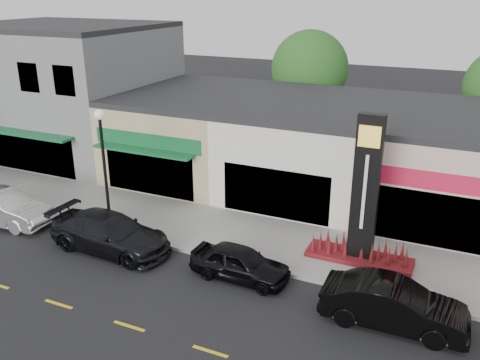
{
  "coord_description": "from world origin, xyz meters",
  "views": [
    {
      "loc": [
        6.03,
        -14.13,
        10.44
      ],
      "look_at": [
        -2.17,
        4.0,
        2.85
      ],
      "focal_mm": 38.0,
      "sensor_mm": 36.0,
      "label": 1
    }
  ],
  "objects_px": {
    "lamp_west_near": "(104,158)",
    "car_dark_sedan": "(110,233)",
    "car_black_sedan": "(240,263)",
    "car_white_van": "(3,208)",
    "car_black_conv": "(394,305)",
    "pylon_sign": "(363,212)"
  },
  "relations": [
    {
      "from": "lamp_west_near",
      "to": "car_dark_sedan",
      "type": "height_order",
      "value": "lamp_west_near"
    },
    {
      "from": "car_dark_sedan",
      "to": "car_black_sedan",
      "type": "xyz_separation_m",
      "value": [
        5.89,
        0.21,
        -0.13
      ]
    },
    {
      "from": "car_white_van",
      "to": "car_black_conv",
      "type": "bearing_deg",
      "value": -94.49
    },
    {
      "from": "car_black_conv",
      "to": "car_dark_sedan",
      "type": "bearing_deg",
      "value": 87.37
    },
    {
      "from": "car_black_conv",
      "to": "pylon_sign",
      "type": "bearing_deg",
      "value": 26.45
    },
    {
      "from": "pylon_sign",
      "to": "lamp_west_near",
      "type": "bearing_deg",
      "value": -171.23
    },
    {
      "from": "car_black_sedan",
      "to": "car_black_conv",
      "type": "xyz_separation_m",
      "value": [
        5.74,
        -0.57,
        0.11
      ]
    },
    {
      "from": "pylon_sign",
      "to": "car_white_van",
      "type": "relative_size",
      "value": 1.26
    },
    {
      "from": "lamp_west_near",
      "to": "pylon_sign",
      "type": "distance_m",
      "value": 11.19
    },
    {
      "from": "car_dark_sedan",
      "to": "car_white_van",
      "type": "bearing_deg",
      "value": 91.83
    },
    {
      "from": "car_black_sedan",
      "to": "car_white_van",
      "type": "bearing_deg",
      "value": 92.67
    },
    {
      "from": "pylon_sign",
      "to": "car_black_conv",
      "type": "xyz_separation_m",
      "value": [
        1.84,
        -3.56,
        -1.5
      ]
    },
    {
      "from": "car_dark_sedan",
      "to": "car_black_sedan",
      "type": "distance_m",
      "value": 5.9
    },
    {
      "from": "pylon_sign",
      "to": "car_white_van",
      "type": "distance_m",
      "value": 16.36
    },
    {
      "from": "car_white_van",
      "to": "car_black_conv",
      "type": "relative_size",
      "value": 1.02
    },
    {
      "from": "car_black_sedan",
      "to": "car_black_conv",
      "type": "height_order",
      "value": "car_black_conv"
    },
    {
      "from": "lamp_west_near",
      "to": "car_black_conv",
      "type": "bearing_deg",
      "value": -8.26
    },
    {
      "from": "pylon_sign",
      "to": "car_black_sedan",
      "type": "distance_m",
      "value": 5.18
    },
    {
      "from": "pylon_sign",
      "to": "car_white_van",
      "type": "xyz_separation_m",
      "value": [
        -15.98,
        -3.18,
        -1.49
      ]
    },
    {
      "from": "pylon_sign",
      "to": "car_dark_sedan",
      "type": "xyz_separation_m",
      "value": [
        -9.79,
        -3.21,
        -1.49
      ]
    },
    {
      "from": "car_white_van",
      "to": "car_black_conv",
      "type": "distance_m",
      "value": 17.83
    },
    {
      "from": "car_white_van",
      "to": "car_black_sedan",
      "type": "height_order",
      "value": "car_white_van"
    }
  ]
}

